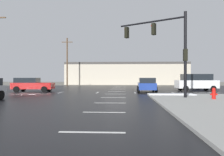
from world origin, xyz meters
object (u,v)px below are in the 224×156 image
Objects in this scene: suv_white at (196,82)px; utility_pole_distant at (67,61)px; fire_hydrant at (214,93)px; sedan_blue at (147,85)px; sedan_red at (32,84)px; traffic_signal_mast at (166,42)px; sedan_navy at (196,83)px.

utility_pole_distant is at bearing 134.41° from suv_white.
fire_hydrant is 0.17× the size of sedan_blue.
sedan_red is 1.00× the size of sedan_blue.
traffic_signal_mast reaches higher than fire_hydrant.
fire_hydrant is 0.17× the size of sedan_red.
traffic_signal_mast is 1.42× the size of sedan_red.
suv_white is at bearing -85.68° from traffic_signal_mast.
sedan_navy reaches higher than fire_hydrant.
sedan_blue is at bearing 112.82° from fire_hydrant.
sedan_red is at bearing 151.25° from fire_hydrant.
utility_pole_distant is (-14.76, 27.18, 0.47)m from traffic_signal_mast.
utility_pole_distant is (-17.72, 29.28, 4.40)m from fire_hydrant.
sedan_blue is at bearing -159.35° from suv_white.
utility_pole_distant is (-21.93, 10.85, 4.09)m from sedan_navy.
sedan_red is 1.00× the size of sedan_navy.
suv_white is (5.37, 10.04, -3.37)m from traffic_signal_mast.
suv_white is at bearing -40.41° from utility_pole_distant.
sedan_red and sedan_blue have the same top height.
suv_white reaches higher than sedan_blue.
suv_white is 6.94m from sedan_blue.
traffic_signal_mast is 30.93m from utility_pole_distant.
traffic_signal_mast is 1.41× the size of sedan_navy.
sedan_blue reaches higher than fire_hydrant.
traffic_signal_mast reaches higher than sedan_navy.
sedan_navy is 0.49× the size of utility_pole_distant.
sedan_navy is at bearing -39.56° from sedan_blue.
utility_pole_distant is at bearing 35.86° from sedan_blue.
sedan_navy is at bearing 68.80° from suv_white.
utility_pole_distant is at bearing -29.06° from traffic_signal_mast.
sedan_red and sedan_navy have the same top height.
traffic_signal_mast is 7.94m from sedan_blue.
sedan_blue is 24.81m from utility_pole_distant.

